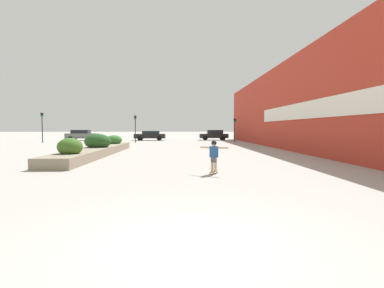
{
  "coord_description": "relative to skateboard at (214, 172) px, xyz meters",
  "views": [
    {
      "loc": [
        -0.14,
        -4.67,
        1.86
      ],
      "look_at": [
        0.51,
        13.82,
        0.87
      ],
      "focal_mm": 28.0,
      "sensor_mm": 36.0,
      "label": 1
    }
  ],
  "objects": [
    {
      "name": "building_wall_right",
      "position": [
        7.71,
        13.52,
        3.7
      ],
      "size": [
        0.67,
        48.32,
        7.56
      ],
      "color": "#B23323",
      "rests_on": "ground_plane"
    },
    {
      "name": "car_center_right",
      "position": [
        16.85,
        33.47,
        0.77
      ],
      "size": [
        4.61,
        1.89,
        1.59
      ],
      "rotation": [
        0.0,
        0.0,
        -1.57
      ],
      "color": "maroon",
      "rests_on": "ground_plane"
    },
    {
      "name": "car_center_left",
      "position": [
        3.77,
        34.48,
        0.75
      ],
      "size": [
        4.39,
        2.04,
        1.57
      ],
      "rotation": [
        0.0,
        0.0,
        1.57
      ],
      "color": "black",
      "rests_on": "ground_plane"
    },
    {
      "name": "skateboard",
      "position": [
        0.0,
        0.0,
        0.0
      ],
      "size": [
        0.43,
        0.64,
        0.1
      ],
      "rotation": [
        0.0,
        0.0,
        -0.44
      ],
      "color": "olive",
      "rests_on": "ground_plane"
    },
    {
      "name": "ground_plane",
      "position": [
        -1.18,
        -7.36,
        -0.07
      ],
      "size": [
        300.0,
        300.0,
        0.0
      ],
      "primitive_type": "plane",
      "color": "#A3A099"
    },
    {
      "name": "car_rightmost",
      "position": [
        -6.06,
        33.42,
        0.7
      ],
      "size": [
        4.63,
        1.91,
        1.44
      ],
      "rotation": [
        0.0,
        0.0,
        1.57
      ],
      "color": "black",
      "rests_on": "ground_plane"
    },
    {
      "name": "planter_box",
      "position": [
        -7.1,
        8.69,
        0.39
      ],
      "size": [
        1.83,
        15.06,
        1.46
      ],
      "color": "gray",
      "rests_on": "ground_plane"
    },
    {
      "name": "traffic_light_left",
      "position": [
        -7.25,
        26.67,
        2.3
      ],
      "size": [
        0.28,
        0.3,
        3.48
      ],
      "color": "black",
      "rests_on": "ground_plane"
    },
    {
      "name": "skateboarder",
      "position": [
        0.0,
        -0.0,
        0.79
      ],
      "size": [
        1.09,
        0.57,
        1.26
      ],
      "rotation": [
        0.0,
        0.0,
        -0.44
      ],
      "color": "tan",
      "rests_on": "skateboard"
    },
    {
      "name": "car_leftmost",
      "position": [
        -16.37,
        33.67,
        0.76
      ],
      "size": [
        4.62,
        1.95,
        1.59
      ],
      "rotation": [
        0.0,
        0.0,
        -1.57
      ],
      "color": "slate",
      "rests_on": "ground_plane"
    },
    {
      "name": "traffic_light_right",
      "position": [
        5.67,
        26.93,
        2.08
      ],
      "size": [
        0.28,
        0.3,
        3.12
      ],
      "color": "black",
      "rests_on": "ground_plane"
    },
    {
      "name": "traffic_light_far_left",
      "position": [
        -18.95,
        26.49,
        2.5
      ],
      "size": [
        0.28,
        0.3,
        3.81
      ],
      "color": "black",
      "rests_on": "ground_plane"
    }
  ]
}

